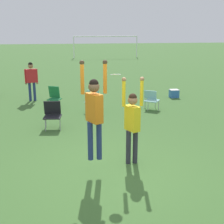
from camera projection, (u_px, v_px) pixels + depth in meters
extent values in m
plane|color=#3D662D|center=(113.00, 172.00, 7.21)|extent=(120.00, 120.00, 0.00)
cylinder|color=navy|center=(90.00, 141.00, 6.89)|extent=(0.12, 0.12, 0.88)
cylinder|color=navy|center=(99.00, 141.00, 6.92)|extent=(0.12, 0.12, 0.88)
cube|color=orange|center=(94.00, 108.00, 6.71)|extent=(0.36, 0.48, 0.62)
sphere|color=brown|center=(94.00, 87.00, 6.59)|extent=(0.24, 0.24, 0.24)
sphere|color=black|center=(94.00, 84.00, 6.57)|extent=(0.20, 0.20, 0.20)
cylinder|color=orange|center=(82.00, 79.00, 6.50)|extent=(0.08, 0.08, 0.66)
sphere|color=brown|center=(82.00, 63.00, 6.42)|extent=(0.10, 0.10, 0.10)
cylinder|color=orange|center=(105.00, 78.00, 6.58)|extent=(0.08, 0.08, 0.66)
sphere|color=brown|center=(105.00, 62.00, 6.49)|extent=(0.10, 0.10, 0.10)
cylinder|color=#2D2D38|center=(128.00, 147.00, 7.55)|extent=(0.12, 0.12, 0.85)
cylinder|color=#2D2D38|center=(135.00, 147.00, 7.58)|extent=(0.12, 0.12, 0.85)
cube|color=yellow|center=(132.00, 118.00, 7.38)|extent=(0.34, 0.43, 0.60)
sphere|color=#9E704C|center=(133.00, 100.00, 7.26)|extent=(0.23, 0.23, 0.23)
sphere|color=black|center=(133.00, 97.00, 7.25)|extent=(0.19, 0.19, 0.19)
cylinder|color=yellow|center=(124.00, 93.00, 7.18)|extent=(0.08, 0.08, 0.63)
sphere|color=#9E704C|center=(124.00, 79.00, 7.10)|extent=(0.10, 0.10, 0.10)
cylinder|color=yellow|center=(142.00, 92.00, 7.25)|extent=(0.08, 0.08, 0.63)
sphere|color=#9E704C|center=(142.00, 79.00, 7.17)|extent=(0.10, 0.10, 0.10)
cylinder|color=white|center=(116.00, 74.00, 7.00)|extent=(0.24, 0.23, 0.06)
cylinder|color=gray|center=(45.00, 125.00, 9.96)|extent=(0.02, 0.02, 0.43)
cylinder|color=gray|center=(60.00, 124.00, 10.03)|extent=(0.02, 0.02, 0.43)
cylinder|color=gray|center=(46.00, 121.00, 10.40)|extent=(0.02, 0.02, 0.43)
cylinder|color=gray|center=(60.00, 120.00, 10.48)|extent=(0.02, 0.02, 0.43)
cube|color=black|center=(53.00, 117.00, 10.17)|extent=(0.61, 0.61, 0.04)
cube|color=black|center=(52.00, 108.00, 10.34)|extent=(0.56, 0.18, 0.46)
cylinder|color=gray|center=(88.00, 109.00, 11.96)|extent=(0.02, 0.02, 0.41)
cylinder|color=gray|center=(100.00, 108.00, 12.03)|extent=(0.02, 0.02, 0.41)
cylinder|color=gray|center=(87.00, 106.00, 12.39)|extent=(0.02, 0.02, 0.41)
cylinder|color=gray|center=(99.00, 106.00, 12.46)|extent=(0.02, 0.02, 0.41)
cube|color=#8CC6C1|center=(93.00, 103.00, 12.16)|extent=(0.70, 0.70, 0.04)
cube|color=#8CC6C1|center=(93.00, 95.00, 12.33)|extent=(0.54, 0.31, 0.46)
cylinder|color=gray|center=(50.00, 105.00, 12.56)|extent=(0.02, 0.02, 0.41)
cylinder|color=gray|center=(59.00, 105.00, 12.62)|extent=(0.02, 0.02, 0.41)
cylinder|color=gray|center=(50.00, 103.00, 12.93)|extent=(0.02, 0.02, 0.41)
cylinder|color=gray|center=(59.00, 102.00, 12.99)|extent=(0.02, 0.02, 0.41)
cube|color=#1E753D|center=(54.00, 99.00, 12.72)|extent=(0.62, 0.62, 0.04)
cube|color=#1E753D|center=(54.00, 92.00, 12.86)|extent=(0.47, 0.31, 0.49)
cylinder|color=gray|center=(148.00, 106.00, 12.40)|extent=(0.02, 0.02, 0.39)
cylinder|color=gray|center=(159.00, 106.00, 12.47)|extent=(0.02, 0.02, 0.39)
cylinder|color=gray|center=(145.00, 104.00, 12.82)|extent=(0.02, 0.02, 0.39)
cylinder|color=gray|center=(155.00, 103.00, 12.89)|extent=(0.02, 0.02, 0.39)
cube|color=#8CC6C1|center=(152.00, 101.00, 12.60)|extent=(0.72, 0.72, 0.04)
cube|color=#8CC6C1|center=(150.00, 95.00, 12.78)|extent=(0.47, 0.38, 0.35)
cylinder|color=navy|center=(30.00, 92.00, 14.07)|extent=(0.12, 0.12, 0.85)
cylinder|color=navy|center=(35.00, 92.00, 14.11)|extent=(0.12, 0.12, 0.85)
cube|color=red|center=(31.00, 76.00, 13.90)|extent=(0.49, 0.33, 0.60)
sphere|color=#9E704C|center=(30.00, 66.00, 13.78)|extent=(0.23, 0.23, 0.23)
sphere|color=black|center=(30.00, 64.00, 13.77)|extent=(0.19, 0.19, 0.19)
cylinder|color=red|center=(26.00, 76.00, 13.87)|extent=(0.08, 0.08, 0.63)
sphere|color=#9E704C|center=(26.00, 83.00, 13.95)|extent=(0.10, 0.10, 0.10)
cylinder|color=red|center=(37.00, 76.00, 13.94)|extent=(0.08, 0.08, 0.63)
sphere|color=#9E704C|center=(37.00, 83.00, 14.03)|extent=(0.10, 0.10, 0.10)
cube|color=#336BB7|center=(174.00, 94.00, 14.85)|extent=(0.40, 0.37, 0.36)
cube|color=silver|center=(174.00, 90.00, 14.80)|extent=(0.41, 0.37, 0.02)
cylinder|color=white|center=(74.00, 47.00, 33.73)|extent=(0.10, 0.10, 2.30)
cylinder|color=white|center=(137.00, 47.00, 34.84)|extent=(0.10, 0.10, 2.30)
cylinder|color=white|center=(106.00, 36.00, 33.99)|extent=(7.00, 0.10, 0.10)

